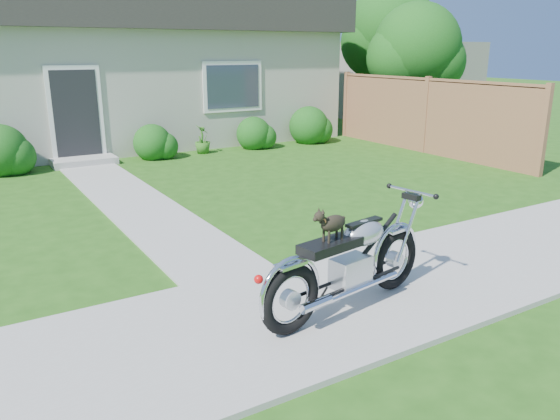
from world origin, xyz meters
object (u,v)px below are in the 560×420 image
object	(u,v)px
tree_far	(394,36)
potted_plant_right	(203,139)
tree_near	(421,51)
motorcycle_with_dog	(351,261)
fence	(426,115)
potted_plant_left	(3,157)
house	(105,63)

from	to	relation	value
tree_far	potted_plant_right	xyz separation A→B (m)	(-7.72, -1.60, -2.61)
tree_near	motorcycle_with_dog	world-z (taller)	tree_near
tree_far	fence	bearing A→B (deg)	-122.73
potted_plant_left	motorcycle_with_dog	bearing A→B (deg)	-75.37
fence	potted_plant_left	bearing A→B (deg)	163.48
motorcycle_with_dog	tree_far	bearing A→B (deg)	36.90
fence	tree_far	distance (m)	5.61
fence	potted_plant_left	size ratio (longest dim) A/B	9.03
tree_near	potted_plant_right	xyz separation A→B (m)	(-6.65, 0.75, -2.13)
tree_near	potted_plant_left	size ratio (longest dim) A/B	5.28
tree_near	tree_far	size ratio (longest dim) A/B	0.84
tree_far	motorcycle_with_dog	xyz separation A→B (m)	(-9.96, -10.42, -2.44)
potted_plant_right	potted_plant_left	bearing A→B (deg)	180.00
fence	tree_near	bearing A→B (deg)	49.45
potted_plant_left	house	bearing A→B (deg)	47.68
potted_plant_right	house	bearing A→B (deg)	112.20
tree_near	potted_plant_right	distance (m)	7.02
house	potted_plant_right	world-z (taller)	house
tree_near	motorcycle_with_dog	xyz separation A→B (m)	(-8.89, -8.07, -1.95)
house	tree_near	world-z (taller)	house
potted_plant_right	motorcycle_with_dog	world-z (taller)	motorcycle_with_dog
house	fence	distance (m)	8.96
potted_plant_left	tree_far	bearing A→B (deg)	7.43
fence	potted_plant_right	bearing A→B (deg)	150.23
tree_far	potted_plant_right	distance (m)	8.31
fence	potted_plant_left	distance (m)	9.86
fence	potted_plant_left	xyz separation A→B (m)	(-9.44, 2.80, -0.57)
potted_plant_left	motorcycle_with_dog	world-z (taller)	motorcycle_with_dog
fence	potted_plant_right	xyz separation A→B (m)	(-4.90, 2.80, -0.58)
potted_plant_left	potted_plant_right	world-z (taller)	potted_plant_left
fence	motorcycle_with_dog	bearing A→B (deg)	-139.85
fence	potted_plant_left	world-z (taller)	fence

